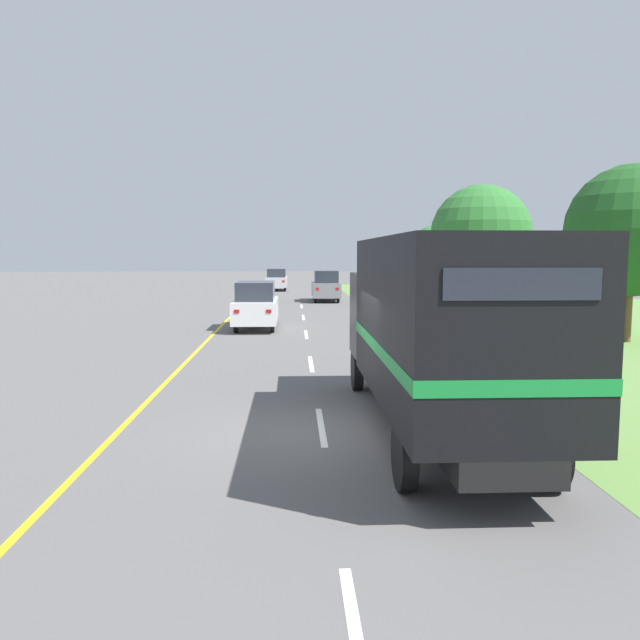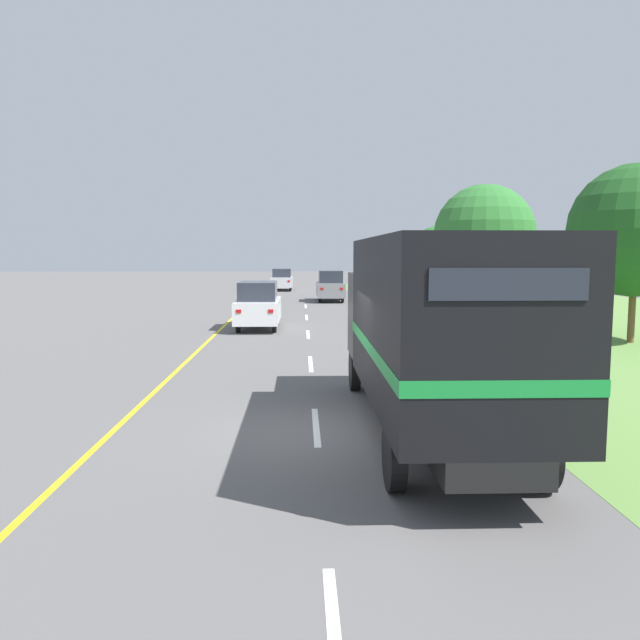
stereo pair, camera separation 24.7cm
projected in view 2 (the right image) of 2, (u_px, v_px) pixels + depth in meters
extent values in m
plane|color=#5B5959|center=(317.00, 432.00, 11.24)|extent=(200.00, 200.00, 0.00)
cube|color=#608942|center=(590.00, 320.00, 30.14)|extent=(20.00, 69.11, 0.01)
cube|color=yellow|center=(229.00, 321.00, 29.62)|extent=(0.12, 69.11, 0.01)
cube|color=white|center=(316.00, 426.00, 11.65)|extent=(0.12, 2.60, 0.01)
cube|color=white|center=(311.00, 364.00, 18.21)|extent=(0.12, 2.60, 0.01)
cube|color=white|center=(308.00, 334.00, 24.77)|extent=(0.12, 2.60, 0.01)
cube|color=white|center=(307.00, 317.00, 31.33)|extent=(0.12, 2.60, 0.01)
cube|color=white|center=(306.00, 306.00, 37.89)|extent=(0.12, 2.60, 0.01)
cylinder|color=black|center=(355.00, 369.00, 14.71)|extent=(0.22, 1.00, 1.00)
cylinder|color=black|center=(440.00, 368.00, 14.77)|extent=(0.22, 1.00, 1.00)
cylinder|color=black|center=(394.00, 454.00, 8.46)|extent=(0.22, 1.00, 1.00)
cylinder|color=black|center=(542.00, 453.00, 8.52)|extent=(0.22, 1.00, 1.00)
cube|color=black|center=(428.00, 395.00, 11.23)|extent=(1.30, 8.38, 0.36)
cube|color=black|center=(442.00, 319.00, 10.03)|extent=(2.36, 6.28, 2.61)
cube|color=#198C38|center=(442.00, 347.00, 10.08)|extent=(2.38, 6.30, 0.20)
cube|color=#232833|center=(509.00, 284.00, 6.82)|extent=(1.77, 0.03, 0.36)
cube|color=black|center=(401.00, 315.00, 14.23)|extent=(2.27, 2.10, 1.90)
cube|color=#283342|center=(394.00, 301.00, 15.26)|extent=(2.01, 0.03, 0.85)
cylinder|color=black|center=(244.00, 318.00, 28.00)|extent=(0.16, 0.66, 0.66)
cylinder|color=black|center=(277.00, 318.00, 28.05)|extent=(0.16, 0.66, 0.66)
cylinder|color=black|center=(238.00, 324.00, 25.35)|extent=(0.16, 0.66, 0.66)
cylinder|color=black|center=(274.00, 324.00, 25.39)|extent=(0.16, 0.66, 0.66)
cube|color=white|center=(258.00, 310.00, 26.65)|extent=(1.80, 4.31, 0.91)
cube|color=#282D38|center=(258.00, 291.00, 26.39)|extent=(1.55, 2.37, 0.78)
cube|color=red|center=(239.00, 311.00, 24.46)|extent=(0.20, 0.03, 0.14)
cube|color=red|center=(271.00, 311.00, 24.50)|extent=(0.20, 0.03, 0.14)
cylinder|color=black|center=(319.00, 295.00, 43.16)|extent=(0.16, 0.66, 0.66)
cylinder|color=black|center=(340.00, 295.00, 43.21)|extent=(0.16, 0.66, 0.66)
cylinder|color=black|center=(320.00, 298.00, 40.55)|extent=(0.16, 0.66, 0.66)
cylinder|color=black|center=(342.00, 298.00, 40.60)|extent=(0.16, 0.66, 0.66)
cube|color=gray|center=(330.00, 289.00, 41.83)|extent=(1.80, 4.23, 0.94)
cube|color=#282D38|center=(330.00, 276.00, 41.57)|extent=(1.55, 2.33, 0.80)
cube|color=red|center=(322.00, 289.00, 39.68)|extent=(0.20, 0.03, 0.14)
cube|color=red|center=(342.00, 289.00, 39.72)|extent=(0.20, 0.03, 0.14)
cylinder|color=black|center=(274.00, 286.00, 55.38)|extent=(0.16, 0.66, 0.66)
cylinder|color=black|center=(291.00, 286.00, 55.42)|extent=(0.16, 0.66, 0.66)
cylinder|color=black|center=(273.00, 287.00, 52.65)|extent=(0.16, 0.66, 0.66)
cylinder|color=black|center=(290.00, 287.00, 52.69)|extent=(0.16, 0.66, 0.66)
cube|color=silver|center=(282.00, 282.00, 53.99)|extent=(1.80, 4.43, 0.84)
cube|color=#282D38|center=(282.00, 273.00, 53.73)|extent=(1.55, 2.43, 0.72)
cube|color=red|center=(274.00, 281.00, 51.75)|extent=(0.20, 0.03, 0.14)
cube|color=red|center=(289.00, 281.00, 51.79)|extent=(0.20, 0.03, 0.14)
cylinder|color=#9E9EA3|center=(510.00, 318.00, 17.54)|extent=(0.09, 0.09, 2.79)
cylinder|color=#9E9EA3|center=(565.00, 318.00, 17.58)|extent=(0.09, 0.09, 2.79)
cube|color=navy|center=(539.00, 295.00, 17.49)|extent=(2.23, 0.06, 1.47)
cube|color=navy|center=(567.00, 262.00, 17.42)|extent=(0.71, 0.06, 0.32)
cube|color=silver|center=(539.00, 295.00, 17.46)|extent=(1.74, 0.02, 0.26)
cylinder|color=brown|center=(632.00, 313.00, 22.41)|extent=(0.24, 0.24, 2.12)
sphere|color=#1E511E|center=(636.00, 230.00, 22.10)|extent=(4.74, 4.74, 4.74)
cylinder|color=#4C3823|center=(482.00, 299.00, 28.80)|extent=(0.40, 0.40, 2.20)
sphere|color=#2D702D|center=(484.00, 235.00, 28.49)|extent=(4.61, 4.61, 4.61)
cylinder|color=brown|center=(440.00, 292.00, 37.18)|extent=(0.38, 0.38, 1.82)
sphere|color=#2D702D|center=(440.00, 254.00, 36.94)|extent=(3.42, 3.42, 3.42)
cylinder|color=white|center=(485.00, 366.00, 15.19)|extent=(0.07, 0.07, 0.95)
cylinder|color=orange|center=(486.00, 355.00, 15.17)|extent=(0.08, 0.08, 0.10)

